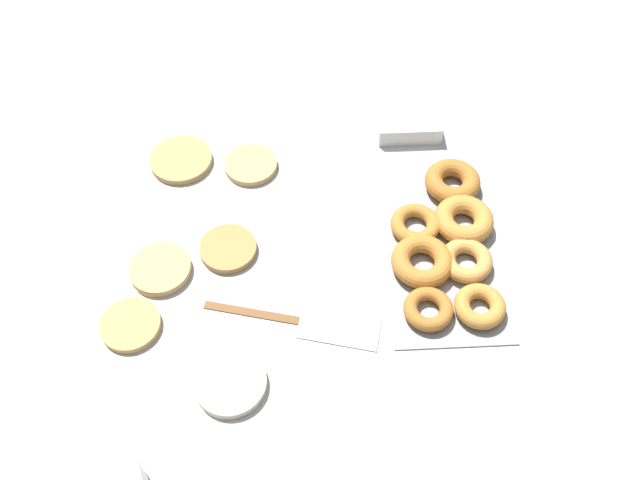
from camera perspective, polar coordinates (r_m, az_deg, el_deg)
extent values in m
plane|color=#B2B5BA|center=(1.15, -3.89, -1.38)|extent=(3.00, 3.00, 0.00)
cylinder|color=tan|center=(1.28, -5.85, 6.31)|extent=(0.10, 0.10, 0.01)
cylinder|color=tan|center=(1.30, -11.62, 6.62)|extent=(0.12, 0.12, 0.01)
cylinder|color=#B27F42|center=(1.16, -7.74, -0.73)|extent=(0.10, 0.10, 0.01)
cylinder|color=tan|center=(1.11, -15.67, -6.90)|extent=(0.10, 0.10, 0.01)
cylinder|color=beige|center=(1.04, -7.55, -11.84)|extent=(0.11, 0.11, 0.02)
cylinder|color=tan|center=(1.16, -13.30, -2.39)|extent=(0.10, 0.10, 0.02)
cube|color=#93969B|center=(1.17, 9.96, -0.60)|extent=(0.37, 0.20, 0.01)
torus|color=#C68438|center=(1.11, 13.31, -5.45)|extent=(0.08, 0.08, 0.03)
torus|color=#D19347|center=(1.15, 12.21, -1.72)|extent=(0.09, 0.09, 0.03)
torus|color=#C68438|center=(1.19, 12.01, 1.66)|extent=(0.10, 0.10, 0.03)
torus|color=#AD6B28|center=(1.25, 11.10, 4.85)|extent=(0.10, 0.10, 0.03)
torus|color=#AD6B28|center=(1.09, 9.12, -5.76)|extent=(0.08, 0.08, 0.02)
torus|color=#B7752D|center=(1.13, 8.60, -1.79)|extent=(0.10, 0.10, 0.03)
torus|color=#B7752D|center=(1.18, 8.03, 1.31)|extent=(0.09, 0.09, 0.02)
cube|color=white|center=(1.36, 7.31, 9.85)|extent=(0.11, 0.12, 0.02)
cube|color=white|center=(1.34, 7.39, 10.41)|extent=(0.11, 0.12, 0.02)
cube|color=brown|center=(1.09, -5.79, -6.08)|extent=(0.05, 0.16, 0.01)
cube|color=#BCBCC1|center=(1.08, 1.62, -7.39)|extent=(0.09, 0.14, 0.01)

